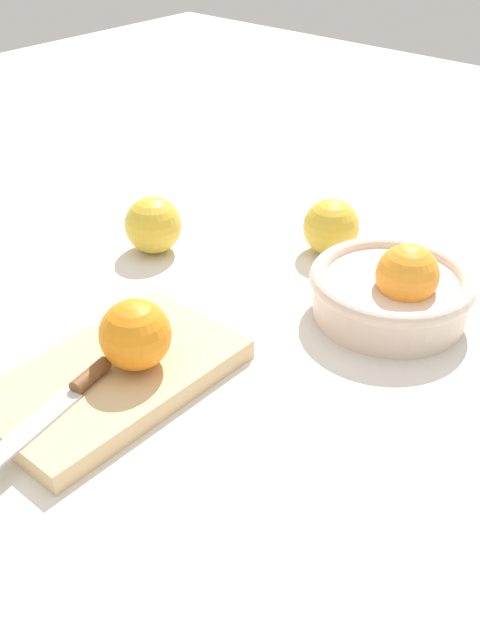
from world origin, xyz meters
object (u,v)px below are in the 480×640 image
object	(u,v)px
orange_on_board	(135,335)
bowl	(393,290)
knife	(65,396)
cutting_board	(115,378)
apple_front_left	(153,225)
apple_mid_left	(330,227)

from	to	relation	value
orange_on_board	bowl	bearing A→B (deg)	154.65
bowl	orange_on_board	bearing A→B (deg)	-25.35
orange_on_board	knife	distance (m)	0.08
cutting_board	knife	world-z (taller)	knife
orange_on_board	knife	xyz separation A→B (m)	(0.08, -0.01, -0.03)
bowl	cutting_board	xyz separation A→B (m)	(0.28, -0.13, -0.02)
orange_on_board	apple_front_left	xyz separation A→B (m)	(-0.19, -0.18, -0.02)
knife	apple_mid_left	size ratio (longest dim) A/B	2.18
apple_front_left	bowl	bearing A→B (deg)	102.10
cutting_board	apple_front_left	world-z (taller)	apple_front_left
bowl	apple_mid_left	distance (m)	0.16
cutting_board	knife	distance (m)	0.06
cutting_board	apple_mid_left	bearing A→B (deg)	-179.51
bowl	apple_mid_left	world-z (taller)	bowl
orange_on_board	apple_front_left	size ratio (longest dim) A/B	0.95
apple_front_left	orange_on_board	bearing A→B (deg)	43.53
orange_on_board	knife	world-z (taller)	orange_on_board
knife	apple_mid_left	distance (m)	0.42
bowl	cutting_board	world-z (taller)	bowl
cutting_board	knife	xyz separation A→B (m)	(0.06, 0.00, 0.02)
cutting_board	apple_mid_left	xyz separation A→B (m)	(-0.36, -0.00, 0.02)
orange_on_board	apple_mid_left	size ratio (longest dim) A/B	0.97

